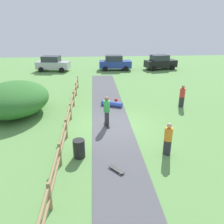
# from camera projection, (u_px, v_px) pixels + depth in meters

# --- Properties ---
(ground_plane) EXTENTS (60.00, 60.00, 0.00)m
(ground_plane) POSITION_uv_depth(u_px,v_px,m) (112.00, 126.00, 13.85)
(ground_plane) COLOR #60934C
(asphalt_path) EXTENTS (2.40, 28.00, 0.02)m
(asphalt_path) POSITION_uv_depth(u_px,v_px,m) (112.00, 126.00, 13.85)
(asphalt_path) COLOR #515156
(asphalt_path) RESTS_ON ground_plane
(wooden_fence) EXTENTS (0.12, 18.12, 1.10)m
(wooden_fence) POSITION_uv_depth(u_px,v_px,m) (68.00, 117.00, 13.41)
(wooden_fence) COLOR #997A51
(wooden_fence) RESTS_ON ground_plane
(bush_large) EXTENTS (4.60, 5.52, 2.20)m
(bush_large) POSITION_uv_depth(u_px,v_px,m) (14.00, 99.00, 15.33)
(bush_large) COLOR #33702D
(bush_large) RESTS_ON ground_plane
(trash_bin) EXTENTS (0.56, 0.56, 0.90)m
(trash_bin) POSITION_uv_depth(u_px,v_px,m) (79.00, 149.00, 10.52)
(trash_bin) COLOR black
(trash_bin) RESTS_ON ground_plane
(skater_riding) EXTENTS (0.44, 0.82, 1.88)m
(skater_riding) POSITION_uv_depth(u_px,v_px,m) (107.00, 110.00, 13.45)
(skater_riding) COLOR black
(skater_riding) RESTS_ON asphalt_path
(skater_fallen) EXTENTS (1.64, 1.49, 0.36)m
(skater_fallen) POSITION_uv_depth(u_px,v_px,m) (112.00, 104.00, 17.04)
(skater_fallen) COLOR blue
(skater_fallen) RESTS_ON asphalt_path
(skateboard_loose) EXTENTS (0.67, 0.74, 0.08)m
(skateboard_loose) POSITION_uv_depth(u_px,v_px,m) (116.00, 169.00, 9.63)
(skateboard_loose) COLOR black
(skateboard_loose) RESTS_ON asphalt_path
(bystander_red) EXTENTS (0.43, 0.43, 1.69)m
(bystander_red) POSITION_uv_depth(u_px,v_px,m) (182.00, 95.00, 16.61)
(bystander_red) COLOR #2D2D33
(bystander_red) RESTS_ON ground_plane
(bystander_orange) EXTENTS (0.53, 0.53, 1.66)m
(bystander_orange) POSITION_uv_depth(u_px,v_px,m) (168.00, 138.00, 10.55)
(bystander_orange) COLOR #2D2D33
(bystander_orange) RESTS_ON ground_plane
(parked_car_blue) EXTENTS (4.24, 2.09, 1.92)m
(parked_car_blue) POSITION_uv_depth(u_px,v_px,m) (115.00, 63.00, 29.62)
(parked_car_blue) COLOR #283D99
(parked_car_blue) RESTS_ON ground_plane
(parked_car_silver) EXTENTS (4.42, 2.53, 1.92)m
(parked_car_silver) POSITION_uv_depth(u_px,v_px,m) (53.00, 64.00, 29.02)
(parked_car_silver) COLOR #B7B7BC
(parked_car_silver) RESTS_ON ground_plane
(parked_car_black) EXTENTS (4.46, 2.66, 1.92)m
(parked_car_black) POSITION_uv_depth(u_px,v_px,m) (160.00, 62.00, 30.07)
(parked_car_black) COLOR black
(parked_car_black) RESTS_ON ground_plane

